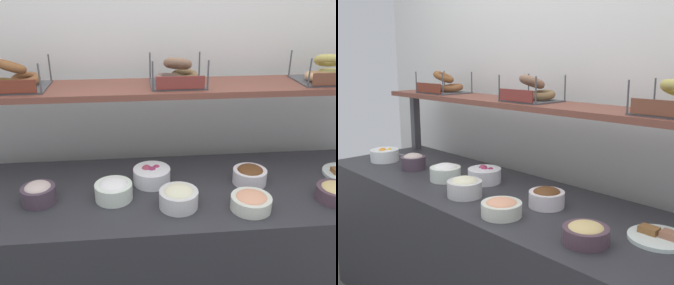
{
  "view_description": "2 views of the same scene",
  "coord_description": "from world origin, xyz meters",
  "views": [
    {
      "loc": [
        -0.21,
        -1.5,
        1.74
      ],
      "look_at": [
        -0.06,
        0.04,
        1.07
      ],
      "focal_mm": 39.26,
      "sensor_mm": 36.0,
      "label": 1
    },
    {
      "loc": [
        1.44,
        -1.32,
        1.5
      ],
      "look_at": [
        0.02,
        0.07,
        1.09
      ],
      "focal_mm": 43.42,
      "sensor_mm": 36.0,
      "label": 2
    }
  ],
  "objects": [
    {
      "name": "serving_spoon_near_plate",
      "position": [
        -1.09,
        0.03,
        0.86
      ],
      "size": [
        0.17,
        0.08,
        0.01
      ],
      "color": "#B7B7BC",
      "rests_on": "deli_counter"
    },
    {
      "name": "bowl_beet_salad",
      "position": [
        -0.13,
        0.07,
        0.89
      ],
      "size": [
        0.18,
        0.18,
        0.09
      ],
      "color": "white",
      "rests_on": "deli_counter"
    },
    {
      "name": "bowl_chocolate_spread",
      "position": [
        0.34,
        0.02,
        0.89
      ],
      "size": [
        0.16,
        0.16,
        0.09
      ],
      "color": "white",
      "rests_on": "deli_counter"
    },
    {
      "name": "deli_counter",
      "position": [
        0.0,
        0.0,
        0.42
      ],
      "size": [
        2.38,
        0.7,
        0.85
      ],
      "primitive_type": "cube",
      "color": "#2D2D33",
      "rests_on": "ground_plane"
    },
    {
      "name": "bowl_tuna_salad",
      "position": [
        -0.64,
        -0.06,
        0.9
      ],
      "size": [
        0.15,
        0.15,
        0.1
      ],
      "color": "#4B3A49",
      "rests_on": "deli_counter"
    },
    {
      "name": "serving_plate_white",
      "position": [
        0.85,
        0.05,
        0.86
      ],
      "size": [
        0.23,
        0.23,
        0.04
      ],
      "color": "white",
      "rests_on": "deli_counter"
    },
    {
      "name": "bagel_basket_cinnamon_raisin",
      "position": [
        -0.77,
        0.27,
        1.33
      ],
      "size": [
        0.31,
        0.25,
        0.15
      ],
      "color": "#4C4C51",
      "rests_on": "upper_shelf"
    },
    {
      "name": "bowl_fruit_salad",
      "position": [
        -0.94,
        -0.09,
        0.89
      ],
      "size": [
        0.18,
        0.18,
        0.09
      ],
      "color": "white",
      "rests_on": "deli_counter"
    },
    {
      "name": "bowl_hummus",
      "position": [
        0.67,
        -0.17,
        0.89
      ],
      "size": [
        0.17,
        0.17,
        0.08
      ],
      "color": "#533B47",
      "rests_on": "deli_counter"
    },
    {
      "name": "bowl_potato_salad",
      "position": [
        -0.03,
        -0.15,
        0.9
      ],
      "size": [
        0.17,
        0.17,
        0.1
      ],
      "color": "silver",
      "rests_on": "deli_counter"
    },
    {
      "name": "shelf_riser_left",
      "position": [
        -1.13,
        0.27,
        1.05
      ],
      "size": [
        0.05,
        0.05,
        0.4
      ],
      "primitive_type": "cube",
      "color": "#4C4C51",
      "rests_on": "deli_counter"
    },
    {
      "name": "bowl_lox_spread",
      "position": [
        0.27,
        -0.2,
        0.89
      ],
      "size": [
        0.17,
        0.17,
        0.07
      ],
      "color": "silver",
      "rests_on": "deli_counter"
    },
    {
      "name": "upper_shelf",
      "position": [
        0.0,
        0.27,
        1.26
      ],
      "size": [
        2.34,
        0.32,
        0.03
      ],
      "primitive_type": "cube",
      "color": "brown",
      "rests_on": "shelf_riser_left"
    },
    {
      "name": "back_wall",
      "position": [
        0.0,
        0.55,
        1.2
      ],
      "size": [
        3.58,
        0.06,
        2.4
      ],
      "primitive_type": "cube",
      "color": "silver",
      "rests_on": "ground_plane"
    },
    {
      "name": "bowl_cream_cheese",
      "position": [
        -0.31,
        -0.06,
        0.9
      ],
      "size": [
        0.17,
        0.17,
        0.09
      ],
      "color": "white",
      "rests_on": "deli_counter"
    },
    {
      "name": "bagel_basket_poppy",
      "position": [
        0.01,
        0.27,
        1.33
      ],
      "size": [
        0.27,
        0.24,
        0.15
      ],
      "color": "#4C4C51",
      "rests_on": "upper_shelf"
    }
  ]
}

